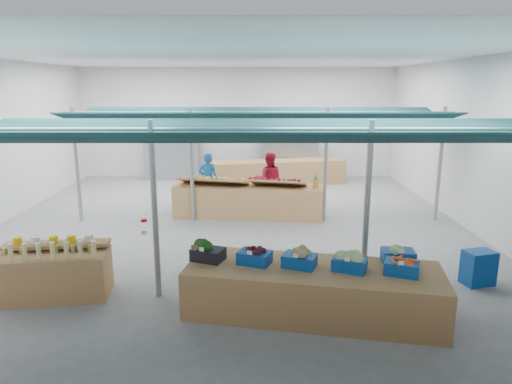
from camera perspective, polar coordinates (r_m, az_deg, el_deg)
floor at (r=11.80m, az=-3.32°, el=-4.21°), size 13.00×13.00×0.00m
hall at (r=12.73m, az=-3.13°, el=9.21°), size 13.00×13.00×13.00m
pole_grid at (r=9.65m, az=0.43°, el=2.96°), size 10.00×4.60×3.00m
awnings at (r=9.52m, az=0.44°, el=8.70°), size 9.50×7.08×0.30m
back_shelving_left at (r=17.71m, az=-10.45°, el=4.79°), size 2.00×0.50×2.00m
back_shelving_right at (r=17.48m, az=4.28°, el=4.86°), size 2.00×0.50×2.00m
bottle_shelf at (r=8.57m, az=-23.75°, el=-9.16°), size 1.84×1.26×1.06m
veg_counter at (r=7.39m, az=7.09°, el=-12.11°), size 4.12×2.03×0.77m
fruit_counter at (r=12.51m, az=-0.98°, el=-1.12°), size 4.11×1.39×0.86m
far_counter at (r=16.62m, az=2.78°, el=2.48°), size 4.95×1.88×0.87m
crate_stack at (r=9.27m, az=26.04°, el=-8.49°), size 0.60×0.48×0.63m
vendor_left at (r=13.56m, az=-6.00°, el=1.56°), size 0.63×0.45×1.61m
vendor_right at (r=13.50m, az=1.63°, el=1.57°), size 0.85×0.69×1.61m
crate_broccoli at (r=7.45m, az=-6.02°, el=-7.32°), size 0.59×0.51×0.35m
crate_beets at (r=7.29m, az=-0.18°, el=-7.94°), size 0.59×0.51×0.29m
crate_celeriac at (r=7.19m, az=5.46°, el=-8.20°), size 0.59×0.51×0.31m
crate_cabbage at (r=7.17m, az=11.63°, el=-8.39°), size 0.59×0.51×0.35m
crate_carrots at (r=7.24m, az=17.75°, el=-8.93°), size 0.59×0.51×0.29m
sparrow at (r=7.35m, az=-7.64°, el=-6.93°), size 0.12×0.09×0.11m
pole_ribbon at (r=8.66m, az=-13.83°, el=-3.61°), size 0.12×0.12×0.28m
apple_heap_yellow at (r=12.43m, az=-5.44°, el=1.56°), size 2.01×1.10×0.27m
apple_heap_red at (r=12.21m, az=2.76°, el=1.38°), size 1.62×1.01×0.27m
pineapple at (r=12.19m, az=7.49°, el=1.34°), size 0.14×0.14×0.39m
crate_extra at (r=7.69m, az=17.35°, el=-7.31°), size 0.52×0.42×0.32m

